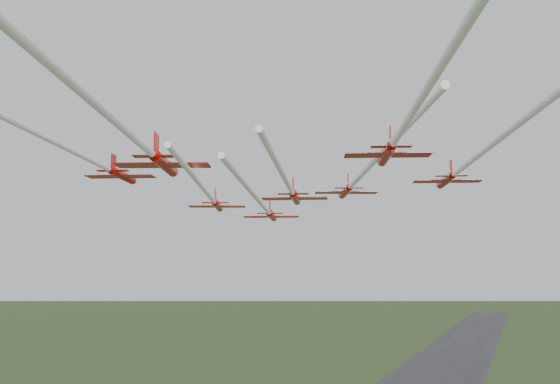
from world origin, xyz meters
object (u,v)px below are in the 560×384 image
(jet_row2_right, at_px, (359,177))
(jet_row3_right, at_px, (478,156))
(jet_row3_left, at_px, (91,160))
(jet_row4_left, at_px, (128,133))
(jet_lead, at_px, (264,206))
(jet_row4_right, at_px, (415,108))
(jet_row3_mid, at_px, (290,188))
(jet_row2_left, at_px, (210,196))

(jet_row2_right, height_order, jet_row3_right, jet_row2_right)
(jet_row3_left, xyz_separation_m, jet_row4_left, (14.39, -13.69, -1.06))
(jet_lead, height_order, jet_row4_right, jet_row4_right)
(jet_lead, bearing_deg, jet_row2_right, -44.89)
(jet_row2_right, bearing_deg, jet_row3_mid, -139.00)
(jet_row2_right, relative_size, jet_row3_mid, 1.30)
(jet_lead, distance_m, jet_row2_left, 13.21)
(jet_lead, distance_m, jet_row2_right, 19.44)
(jet_lead, height_order, jet_row3_left, jet_row3_left)
(jet_row3_left, bearing_deg, jet_row3_right, -5.30)
(jet_row3_left, distance_m, jet_row3_right, 41.28)
(jet_row3_mid, height_order, jet_row3_right, jet_row3_right)
(jet_row3_left, bearing_deg, jet_row4_left, -60.80)
(jet_row2_left, bearing_deg, jet_row3_left, -128.05)
(jet_row3_left, xyz_separation_m, jet_row3_right, (40.38, 8.53, -0.77))
(jet_row2_left, bearing_deg, jet_row4_left, -95.72)
(jet_lead, distance_m, jet_row3_mid, 23.06)
(jet_row2_right, xyz_separation_m, jet_row3_mid, (-5.55, -11.02, -2.61))
(jet_lead, xyz_separation_m, jet_row3_left, (-7.80, -31.06, 2.25))
(jet_row3_mid, xyz_separation_m, jet_row3_right, (21.01, -2.58, 1.83))
(jet_row3_right, distance_m, jet_row4_right, 19.29)
(jet_row2_left, relative_size, jet_row3_left, 1.00)
(jet_lead, distance_m, jet_row4_left, 45.24)
(jet_row2_right, bearing_deg, jet_row4_left, -128.65)
(jet_row3_left, distance_m, jet_row3_mid, 22.48)
(jet_row3_mid, bearing_deg, jet_row3_right, -23.05)
(jet_row3_mid, relative_size, jet_row3_right, 0.72)
(jet_lead, relative_size, jet_row4_left, 1.03)
(jet_row2_right, distance_m, jet_row3_mid, 12.61)
(jet_row2_right, distance_m, jet_row3_right, 20.61)
(jet_row2_left, distance_m, jet_row2_right, 20.11)
(jet_row3_mid, distance_m, jet_row3_right, 21.25)
(jet_row3_left, relative_size, jet_row4_right, 0.74)
(jet_row2_left, relative_size, jet_row4_right, 0.75)
(jet_row3_right, bearing_deg, jet_row2_right, 121.67)
(jet_lead, distance_m, jet_row3_left, 32.10)
(jet_row2_left, bearing_deg, jet_row2_right, -9.97)
(jet_lead, bearing_deg, jet_row3_right, -51.99)
(jet_row2_right, relative_size, jet_row4_left, 0.96)
(jet_row3_left, height_order, jet_row4_right, jet_row3_left)
(jet_row2_right, bearing_deg, jet_row3_right, -63.58)
(jet_row4_right, bearing_deg, jet_row3_left, 146.05)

